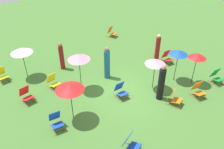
# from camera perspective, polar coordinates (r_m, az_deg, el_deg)

# --- Properties ---
(ground_plane) EXTENTS (40.00, 40.00, 0.00)m
(ground_plane) POSITION_cam_1_polar(r_m,az_deg,el_deg) (12.01, 3.87, -4.33)
(ground_plane) COLOR #477A33
(deckchair_0) EXTENTS (0.60, 0.83, 0.83)m
(deckchair_0) POSITION_cam_1_polar(r_m,az_deg,el_deg) (14.71, 13.57, 4.17)
(deckchair_0) COLOR olive
(deckchair_0) RESTS_ON ground
(deckchair_1) EXTENTS (0.63, 0.85, 0.83)m
(deckchair_1) POSITION_cam_1_polar(r_m,az_deg,el_deg) (10.15, -13.73, -11.21)
(deckchair_1) COLOR olive
(deckchair_1) RESTS_ON ground
(deckchair_2) EXTENTS (0.65, 0.85, 0.83)m
(deckchair_2) POSITION_cam_1_polar(r_m,az_deg,el_deg) (11.43, 15.23, -5.57)
(deckchair_2) COLOR olive
(deckchair_2) RESTS_ON ground
(deckchair_3) EXTENTS (0.69, 0.87, 0.83)m
(deckchair_3) POSITION_cam_1_polar(r_m,az_deg,el_deg) (12.29, 20.63, -3.63)
(deckchair_3) COLOR olive
(deckchair_3) RESTS_ON ground
(deckchair_4) EXTENTS (0.65, 0.85, 0.83)m
(deckchair_4) POSITION_cam_1_polar(r_m,az_deg,el_deg) (17.87, -0.08, 10.52)
(deckchair_4) COLOR olive
(deckchair_4) RESTS_ON ground
(deckchair_5) EXTENTS (0.64, 0.85, 0.83)m
(deckchair_5) POSITION_cam_1_polar(r_m,az_deg,el_deg) (13.72, 24.57, -0.48)
(deckchair_5) COLOR olive
(deckchair_5) RESTS_ON ground
(deckchair_6) EXTENTS (0.53, 0.79, 0.83)m
(deckchair_6) POSITION_cam_1_polar(r_m,az_deg,el_deg) (12.47, -14.40, -1.76)
(deckchair_6) COLOR olive
(deckchair_6) RESTS_ON ground
(deckchair_7) EXTENTS (0.52, 0.79, 0.83)m
(deckchair_7) POSITION_cam_1_polar(r_m,az_deg,el_deg) (11.94, -20.57, -4.80)
(deckchair_7) COLOR olive
(deckchair_7) RESTS_ON ground
(deckchair_8) EXTENTS (0.58, 0.82, 0.83)m
(deckchair_8) POSITION_cam_1_polar(r_m,az_deg,el_deg) (11.48, 2.20, -4.01)
(deckchair_8) COLOR olive
(deckchair_8) RESTS_ON ground
(deckchair_9) EXTENTS (0.48, 0.76, 0.83)m
(deckchair_9) POSITION_cam_1_polar(r_m,az_deg,el_deg) (14.00, -25.69, -0.08)
(deckchair_9) COLOR olive
(deckchair_9) RESTS_ON ground
(deckchair_10) EXTENTS (0.68, 0.87, 0.83)m
(deckchair_10) POSITION_cam_1_polar(r_m,az_deg,el_deg) (9.11, 4.66, -16.75)
(deckchair_10) COLOR olive
(deckchair_10) RESTS_ON ground
(umbrella_0) EXTENTS (1.23, 1.23, 1.84)m
(umbrella_0) POSITION_cam_1_polar(r_m,az_deg,el_deg) (9.60, -10.50, -3.16)
(umbrella_0) COLOR black
(umbrella_0) RESTS_ON ground
(umbrella_1) EXTENTS (0.99, 0.99, 1.85)m
(umbrella_1) POSITION_cam_1_polar(r_m,az_deg,el_deg) (12.45, 16.24, 5.27)
(umbrella_1) COLOR black
(umbrella_1) RESTS_ON ground
(umbrella_2) EXTENTS (1.17, 1.17, 1.83)m
(umbrella_2) POSITION_cam_1_polar(r_m,az_deg,el_deg) (13.21, -21.63, 5.60)
(umbrella_2) COLOR black
(umbrella_2) RESTS_ON ground
(umbrella_3) EXTENTS (0.91, 0.91, 1.86)m
(umbrella_3) POSITION_cam_1_polar(r_m,az_deg,el_deg) (12.50, 20.51, 4.43)
(umbrella_3) COLOR black
(umbrella_3) RESTS_ON ground
(umbrella_4) EXTENTS (1.03, 1.03, 1.71)m
(umbrella_4) POSITION_cam_1_polar(r_m,az_deg,el_deg) (11.55, 10.73, 3.01)
(umbrella_4) COLOR black
(umbrella_4) RESTS_ON ground
(umbrella_5) EXTENTS (1.12, 1.12, 2.00)m
(umbrella_5) POSITION_cam_1_polar(r_m,az_deg,el_deg) (11.30, -8.27, 4.19)
(umbrella_5) COLOR black
(umbrella_5) RESTS_ON ground
(person_0) EXTENTS (0.41, 0.41, 1.77)m
(person_0) POSITION_cam_1_polar(r_m,az_deg,el_deg) (14.64, 11.27, 6.45)
(person_0) COLOR maroon
(person_0) RESTS_ON ground
(person_1) EXTENTS (0.47, 0.47, 1.92)m
(person_1) POSITION_cam_1_polar(r_m,az_deg,el_deg) (12.60, -1.24, 2.76)
(person_1) COLOR #195972
(person_1) RESTS_ON ground
(person_2) EXTENTS (0.34, 0.34, 1.70)m
(person_2) POSITION_cam_1_polar(r_m,az_deg,el_deg) (13.79, -12.45, 4.43)
(person_2) COLOR maroon
(person_2) RESTS_ON ground
(person_3) EXTENTS (0.44, 0.44, 1.91)m
(person_3) POSITION_cam_1_polar(r_m,az_deg,el_deg) (11.28, 12.15, -2.22)
(person_3) COLOR black
(person_3) RESTS_ON ground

